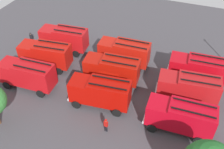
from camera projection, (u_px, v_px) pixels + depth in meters
ground_plane at (112, 83)px, 34.16m from camera, size 56.57×56.57×0.00m
fire_truck_0 at (197, 69)px, 32.98m from camera, size 7.32×3.07×3.88m
fire_truck_1 at (124, 52)px, 35.78m from camera, size 7.28×2.95×3.88m
fire_truck_2 at (64, 38)px, 38.56m from camera, size 7.38×3.24×3.88m
fire_truck_3 at (188, 88)px, 30.25m from camera, size 7.40×3.32×3.88m
fire_truck_4 at (112, 69)px, 32.93m from camera, size 7.37×3.22×3.88m
fire_truck_5 at (46, 54)px, 35.42m from camera, size 7.44×3.45×3.88m
fire_truck_6 at (181, 116)px, 26.92m from camera, size 7.27×2.94×3.88m
fire_truck_7 at (100, 92)px, 29.72m from camera, size 7.42×3.38×3.88m
fire_truck_8 at (27, 74)px, 32.16m from camera, size 7.31×3.03×3.88m
firefighter_1 at (106, 125)px, 27.48m from camera, size 0.45×0.31×1.80m
firefighter_2 at (74, 37)px, 41.11m from camera, size 0.43×0.48×1.70m
firefighter_3 at (31, 37)px, 40.77m from camera, size 0.44×0.30×1.84m
traffic_cone_0 at (194, 115)px, 29.49m from camera, size 0.39×0.39×0.55m
traffic_cone_1 at (214, 75)px, 34.74m from camera, size 0.49×0.49×0.70m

